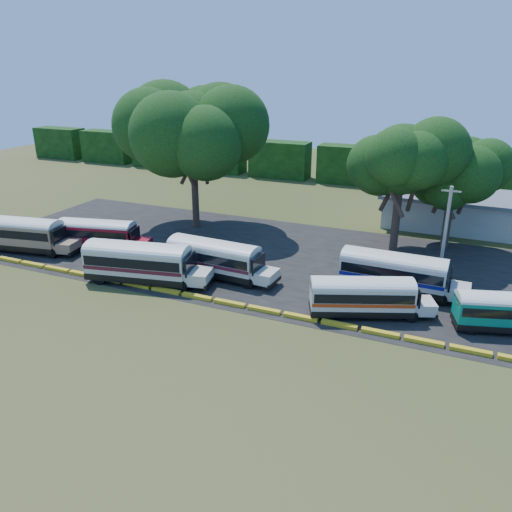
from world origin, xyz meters
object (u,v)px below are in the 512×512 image
at_px(bus_red, 99,233).
at_px(tree_west, 192,132).
at_px(bus_white_red, 364,295).
at_px(bus_beige, 22,232).
at_px(bus_cream_west, 140,261).
at_px(bus_teal, 512,310).

bearing_deg(bus_red, tree_west, 51.62).
bearing_deg(tree_west, bus_white_red, -32.65).
bearing_deg(bus_beige, tree_west, 40.26).
xyz_separation_m(bus_cream_west, bus_white_red, (19.31, 1.51, -0.32)).
relative_size(bus_white_red, bus_teal, 1.06).
bearing_deg(tree_west, bus_cream_west, -77.07).
bearing_deg(bus_beige, bus_white_red, -10.30).
xyz_separation_m(bus_red, bus_white_red, (28.30, -3.85, -0.06)).
xyz_separation_m(bus_beige, bus_white_red, (35.16, -0.28, -0.29)).
bearing_deg(bus_white_red, tree_west, 125.81).
distance_m(bus_white_red, bus_teal, 10.36).
relative_size(bus_beige, bus_teal, 1.22).
distance_m(bus_red, bus_cream_west, 10.47).
distance_m(bus_beige, bus_teal, 45.38).
height_order(bus_white_red, tree_west, tree_west).
relative_size(bus_teal, tree_west, 0.59).
bearing_deg(bus_beige, bus_red, 17.63).
bearing_deg(bus_red, bus_teal, -15.71).
bearing_deg(bus_white_red, bus_beige, 158.00).
distance_m(bus_beige, bus_cream_west, 15.95).
relative_size(bus_beige, bus_white_red, 1.16).
xyz_separation_m(bus_cream_west, tree_west, (-3.74, 16.28, 8.88)).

